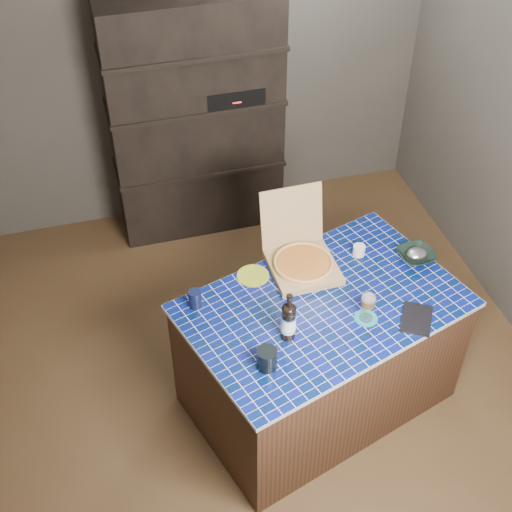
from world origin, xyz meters
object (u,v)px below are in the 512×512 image
object	(u,v)px
pizza_box	(302,260)
dvd_case	(417,319)
kitchen_island	(319,353)
bowl	(416,256)
wine_glass	(368,302)
mead_bottle	(288,321)

from	to	relation	value
pizza_box	dvd_case	xyz separation A→B (m)	(0.45, -0.55, -0.05)
kitchen_island	bowl	distance (m)	0.78
kitchen_island	pizza_box	world-z (taller)	pizza_box
kitchen_island	pizza_box	size ratio (longest dim) A/B	3.73
wine_glass	bowl	world-z (taller)	wine_glass
bowl	mead_bottle	bearing A→B (deg)	-157.62
wine_glass	dvd_case	xyz separation A→B (m)	(0.25, -0.08, -0.12)
pizza_box	mead_bottle	distance (m)	0.53
mead_bottle	dvd_case	xyz separation A→B (m)	(0.68, -0.07, -0.11)
dvd_case	mead_bottle	bearing A→B (deg)	-155.44
dvd_case	bowl	distance (m)	0.48
pizza_box	kitchen_island	bearing A→B (deg)	-86.56
mead_bottle	dvd_case	distance (m)	0.69
kitchen_island	dvd_case	world-z (taller)	dvd_case
kitchen_island	dvd_case	xyz separation A→B (m)	(0.43, -0.24, 0.41)
bowl	wine_glass	bearing A→B (deg)	-141.75
kitchen_island	bowl	size ratio (longest dim) A/B	8.22
bowl	pizza_box	bearing A→B (deg)	170.46
wine_glass	pizza_box	bearing A→B (deg)	113.03
mead_bottle	kitchen_island	bearing A→B (deg)	33.06
pizza_box	bowl	xyz separation A→B (m)	(0.65, -0.11, -0.03)
pizza_box	bowl	size ratio (longest dim) A/B	2.20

